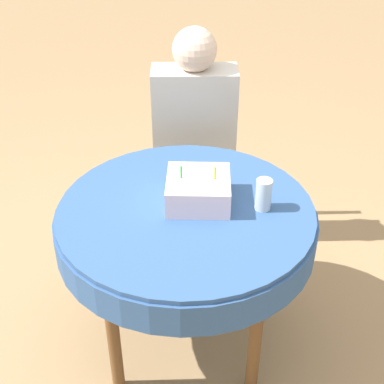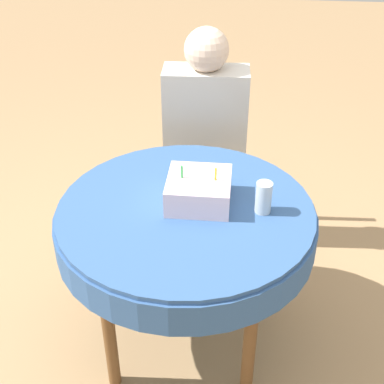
{
  "view_description": "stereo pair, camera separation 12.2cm",
  "coord_description": "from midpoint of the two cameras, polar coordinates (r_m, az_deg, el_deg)",
  "views": [
    {
      "loc": [
        0.07,
        -1.64,
        1.88
      ],
      "look_at": [
        0.02,
        0.01,
        0.78
      ],
      "focal_mm": 50.0,
      "sensor_mm": 36.0,
      "label": 1
    },
    {
      "loc": [
        0.19,
        -1.63,
        1.88
      ],
      "look_at": [
        0.02,
        0.01,
        0.78
      ],
      "focal_mm": 50.0,
      "sensor_mm": 36.0,
      "label": 2
    }
  ],
  "objects": [
    {
      "name": "person",
      "position": [
        2.65,
        2.75,
        7.3
      ],
      "size": [
        0.42,
        0.3,
        1.17
      ],
      "rotation": [
        0.0,
        0.0,
        0.04
      ],
      "color": "beige",
      "rests_on": "ground_plane"
    },
    {
      "name": "drinking_glass",
      "position": [
        1.98,
        9.39,
        -0.61
      ],
      "size": [
        0.06,
        0.06,
        0.12
      ],
      "color": "silver",
      "rests_on": "dining_table"
    },
    {
      "name": "chair",
      "position": [
        2.83,
        2.67,
        4.19
      ],
      "size": [
        0.39,
        0.39,
        0.92
      ],
      "rotation": [
        0.0,
        0.0,
        0.04
      ],
      "color": "#A37A4C",
      "rests_on": "ground_plane"
    },
    {
      "name": "birthday_cake",
      "position": [
        2.02,
        2.46,
        0.16
      ],
      "size": [
        0.24,
        0.24,
        0.16
      ],
      "color": "silver",
      "rests_on": "dining_table"
    },
    {
      "name": "ground_plane",
      "position": [
        2.5,
        0.87,
        -15.15
      ],
      "size": [
        12.0,
        12.0,
        0.0
      ],
      "primitive_type": "plane",
      "color": "#A37F56"
    },
    {
      "name": "dining_table",
      "position": [
        2.06,
        1.02,
        -3.68
      ],
      "size": [
        0.99,
        0.99,
        0.71
      ],
      "color": "#335689",
      "rests_on": "ground_plane"
    }
  ]
}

